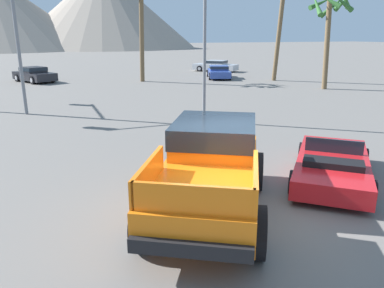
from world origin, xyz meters
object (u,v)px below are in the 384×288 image
at_px(palm_tree_tall, 331,16).
at_px(orange_pickup_truck, 211,162).
at_px(parked_car_blue, 219,72).
at_px(street_lamp_post, 205,4).
at_px(red_convertible_car, 332,166).
at_px(palm_tree_short, 140,5).
at_px(parked_car_silver, 216,66).
at_px(parked_car_dark, 34,74).

bearing_deg(palm_tree_tall, orange_pickup_truck, -137.03).
relative_size(parked_car_blue, street_lamp_post, 0.53).
height_order(red_convertible_car, palm_tree_short, palm_tree_short).
bearing_deg(red_convertible_car, orange_pickup_truck, -133.74).
relative_size(red_convertible_car, parked_car_silver, 0.94).
bearing_deg(orange_pickup_truck, palm_tree_short, 110.05).
relative_size(parked_car_silver, street_lamp_post, 0.55).
distance_m(parked_car_dark, palm_tree_short, 10.38).
xyz_separation_m(orange_pickup_truck, parked_car_blue, (11.49, 23.46, -0.50)).
distance_m(red_convertible_car, street_lamp_post, 9.04).
bearing_deg(parked_car_blue, orange_pickup_truck, 84.53).
bearing_deg(orange_pickup_truck, parked_car_dark, 129.07).
bearing_deg(parked_car_blue, red_convertible_car, 92.03).
bearing_deg(street_lamp_post, orange_pickup_truck, -112.50).
height_order(parked_car_silver, palm_tree_short, palm_tree_short).
relative_size(parked_car_blue, palm_tree_tall, 0.68).
bearing_deg(parked_car_silver, palm_tree_short, 169.28).
bearing_deg(parked_car_dark, orange_pickup_truck, 70.75).
xyz_separation_m(orange_pickup_truck, parked_car_silver, (14.00, 29.45, -0.49)).
height_order(orange_pickup_truck, parked_car_dark, orange_pickup_truck).
height_order(orange_pickup_truck, red_convertible_car, orange_pickup_truck).
xyz_separation_m(red_convertible_car, palm_tree_tall, (11.93, 14.28, 4.56)).
bearing_deg(palm_tree_short, street_lamp_post, -94.39).
distance_m(parked_car_silver, palm_tree_short, 12.38).
height_order(parked_car_silver, parked_car_blue, parked_car_silver).
distance_m(parked_car_silver, parked_car_blue, 6.49).
bearing_deg(parked_car_silver, parked_car_blue, -155.32).
height_order(orange_pickup_truck, palm_tree_short, palm_tree_short).
relative_size(parked_car_dark, palm_tree_short, 0.57).
height_order(parked_car_blue, street_lamp_post, street_lamp_post).
bearing_deg(palm_tree_short, parked_car_dark, 159.62).
bearing_deg(parked_car_dark, parked_car_blue, 140.80).
relative_size(parked_car_dark, parked_car_blue, 1.01).
bearing_deg(red_convertible_car, parked_car_blue, 113.59).
distance_m(parked_car_blue, street_lamp_post, 17.99).
relative_size(orange_pickup_truck, palm_tree_short, 0.68).
xyz_separation_m(orange_pickup_truck, palm_tree_short, (4.53, 23.56, 4.90)).
relative_size(parked_car_silver, parked_car_blue, 1.03).
xyz_separation_m(parked_car_blue, street_lamp_post, (-8.15, -15.41, 4.42)).
relative_size(parked_car_silver, palm_tree_tall, 0.70).
bearing_deg(street_lamp_post, parked_car_silver, 63.52).
bearing_deg(parked_car_silver, red_convertible_car, -152.04).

